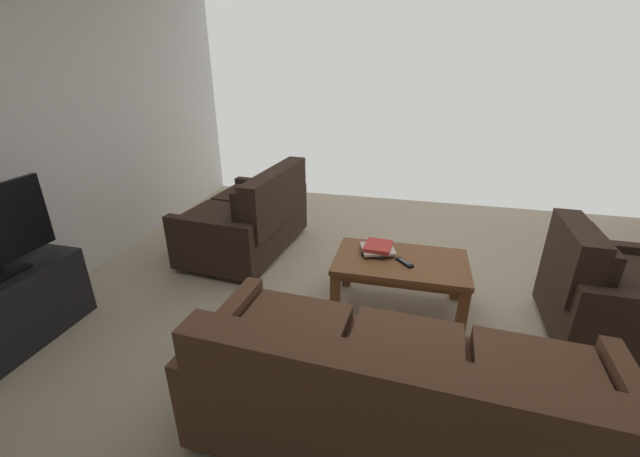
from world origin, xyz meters
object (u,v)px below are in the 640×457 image
Objects in this scene: book_stack at (377,248)px; sofa_main at (398,397)px; tv_stand at (12,310)px; armchair_side at (612,297)px; loveseat_near at (250,218)px; coffee_table at (400,268)px; tv_remote at (404,262)px.

sofa_main is at bearing 100.57° from book_stack.
armchair_side reaches higher than tv_stand.
book_stack is at bearing 155.10° from loveseat_near.
loveseat_near reaches higher than book_stack.
sofa_main reaches higher than book_stack.
loveseat_near is 1.42× the size of coffee_table.
loveseat_near is (1.59, -1.97, 0.01)m from sofa_main.
loveseat_near is 1.68m from coffee_table.
sofa_main is 2.37× the size of armchair_side.
armchair_side reaches higher than book_stack.
book_stack reaches higher than tv_remote.
tv_remote is (0.03, -1.21, 0.10)m from sofa_main.
book_stack is at bearing -79.43° from sofa_main.
tv_remote is at bearing 115.78° from coffee_table.
loveseat_near is 1.60× the size of armchair_side.
sofa_main is 2.63m from tv_stand.
book_stack is (-2.36, -1.12, 0.21)m from tv_stand.
book_stack is (0.25, -1.34, 0.13)m from sofa_main.
tv_stand is 3.14× the size of book_stack.
book_stack is (0.19, -0.08, 0.11)m from coffee_table.
book_stack is at bearing -154.62° from tv_stand.
loveseat_near reaches higher than armchair_side.
coffee_table is 1.13× the size of armchair_side.
tv_remote is at bearing 148.05° from book_stack.
sofa_main reaches higher than tv_remote.
tv_stand reaches higher than tv_remote.
loveseat_near is at bearing -24.90° from book_stack.
coffee_table is 1.43m from armchair_side.
tv_remote is (-1.56, 0.76, 0.09)m from loveseat_near.
armchair_side is (-3.98, -0.99, 0.09)m from tv_stand.
loveseat_near is 9.57× the size of tv_remote.
coffee_table is 1.04× the size of tv_stand.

